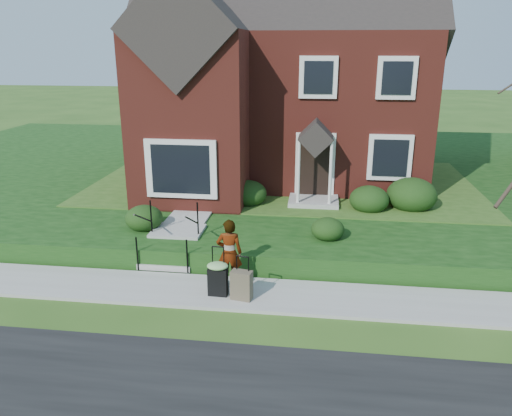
% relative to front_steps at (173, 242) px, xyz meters
% --- Properties ---
extents(ground, '(120.00, 120.00, 0.00)m').
position_rel_front_steps_xyz_m(ground, '(2.50, -1.84, -0.47)').
color(ground, '#2D5119').
rests_on(ground, ground).
extents(sidewalk, '(60.00, 1.60, 0.08)m').
position_rel_front_steps_xyz_m(sidewalk, '(2.50, -1.84, -0.43)').
color(sidewalk, '#9E9B93').
rests_on(sidewalk, ground).
extents(terrace, '(44.00, 20.00, 0.60)m').
position_rel_front_steps_xyz_m(terrace, '(6.50, 9.06, -0.17)').
color(terrace, '#12360E').
rests_on(terrace, ground).
extents(walkway, '(1.20, 6.00, 0.06)m').
position_rel_front_steps_xyz_m(walkway, '(0.00, 3.16, 0.16)').
color(walkway, '#9E9B93').
rests_on(walkway, terrace).
extents(main_house, '(10.40, 10.20, 9.40)m').
position_rel_front_steps_xyz_m(main_house, '(2.29, 7.76, 4.79)').
color(main_house, maroon).
rests_on(main_house, terrace).
extents(front_steps, '(1.40, 2.02, 1.50)m').
position_rel_front_steps_xyz_m(front_steps, '(0.00, 0.00, 0.00)').
color(front_steps, '#9E9B93').
rests_on(front_steps, ground).
extents(foundation_shrubs, '(9.95, 4.20, 1.10)m').
position_rel_front_steps_xyz_m(foundation_shrubs, '(2.90, 2.89, 0.60)').
color(foundation_shrubs, black).
rests_on(foundation_shrubs, terrace).
extents(woman, '(0.65, 0.46, 1.66)m').
position_rel_front_steps_xyz_m(woman, '(1.82, -1.51, 0.44)').
color(woman, '#999999').
rests_on(woman, sidewalk).
extents(suitcase_black, '(0.50, 0.42, 1.17)m').
position_rel_front_steps_xyz_m(suitcase_black, '(1.64, -2.03, 0.06)').
color(suitcase_black, black).
rests_on(suitcase_black, sidewalk).
extents(suitcase_olive, '(0.51, 0.35, 1.02)m').
position_rel_front_steps_xyz_m(suitcase_olive, '(2.21, -2.15, -0.05)').
color(suitcase_olive, brown).
rests_on(suitcase_olive, sidewalk).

